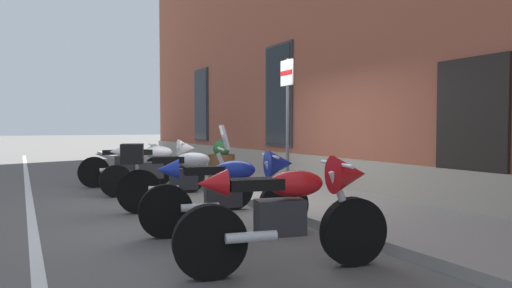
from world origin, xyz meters
name	(u,v)px	position (x,y,z in m)	size (l,w,h in m)	color
ground_plane	(244,205)	(0.00, 0.00, 0.00)	(140.00, 140.00, 0.00)	#565451
sidewalk	(300,196)	(0.00, 1.16, 0.06)	(31.99, 2.31, 0.12)	gray
lane_stripe	(32,225)	(0.00, -3.20, 0.00)	(31.99, 0.12, 0.01)	silver
brick_pub_facade	(445,15)	(0.00, 5.01, 3.80)	(25.99, 5.51, 7.61)	brown
motorcycle_yellow_naked	(128,165)	(-3.28, -1.23, 0.48)	(0.62, 2.05, 0.94)	black
motorcycle_white_sport	(158,165)	(-1.77, -0.98, 0.58)	(0.62, 2.01, 1.08)	black
motorcycle_silver_touring	(180,176)	(0.09, -1.16, 0.56)	(0.91, 2.04, 1.35)	black
motorcycle_blue_sport	(234,188)	(1.71, -1.02, 0.56)	(0.74, 2.09, 1.03)	black
motorcycle_red_sport	(293,209)	(3.25, -1.16, 0.57)	(0.71, 2.00, 1.05)	black
parking_sign	(287,107)	(0.17, 0.76, 1.66)	(0.36, 0.07, 2.38)	#4C4C51
barrel_planter	(221,162)	(-2.74, 0.80, 0.49)	(0.65, 0.65, 0.90)	brown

